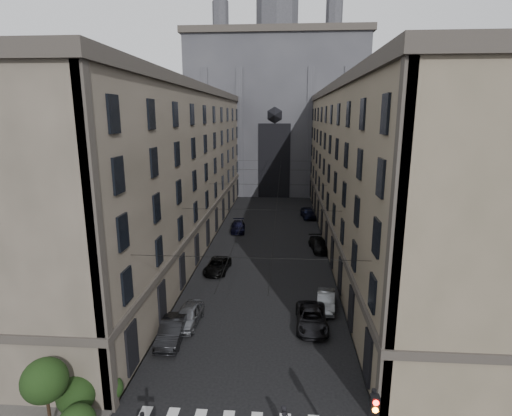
% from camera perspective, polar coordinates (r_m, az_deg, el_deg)
% --- Properties ---
extents(sidewalk_left, '(7.00, 80.00, 0.15)m').
position_cam_1_polar(sidewalk_left, '(51.69, -10.10, -4.47)').
color(sidewalk_left, '#383533').
rests_on(sidewalk_left, ground).
extents(sidewalk_right, '(7.00, 80.00, 0.15)m').
position_cam_1_polar(sidewalk_right, '(50.87, 13.60, -4.94)').
color(sidewalk_right, '#383533').
rests_on(sidewalk_right, ground).
extents(building_left, '(13.60, 60.60, 18.85)m').
position_cam_1_polar(building_left, '(50.52, -13.77, 5.73)').
color(building_left, '#4A4439').
rests_on(building_left, ground).
extents(building_right, '(13.60, 60.60, 18.85)m').
position_cam_1_polar(building_right, '(49.45, 17.55, 5.34)').
color(building_right, brown).
rests_on(building_right, ground).
extents(gothic_tower, '(35.00, 23.00, 58.00)m').
position_cam_1_polar(gothic_tower, '(86.71, 2.90, 14.64)').
color(gothic_tower, '#2D2D33').
rests_on(gothic_tower, ground).
extents(shrub_cluster, '(3.90, 4.40, 3.90)m').
position_cam_1_polar(shrub_cluster, '(24.15, -25.25, -22.97)').
color(shrub_cluster, black).
rests_on(shrub_cluster, sidewalk_left).
extents(tram_wires, '(14.00, 60.00, 0.43)m').
position_cam_1_polar(tram_wires, '(48.10, 1.69, 3.21)').
color(tram_wires, black).
rests_on(tram_wires, ground).
extents(car_left_near, '(1.94, 4.38, 1.47)m').
position_cam_1_polar(car_left_near, '(31.75, -9.65, -14.88)').
color(car_left_near, slate).
rests_on(car_left_near, ground).
extents(car_left_midnear, '(1.74, 4.55, 1.48)m').
position_cam_1_polar(car_left_midnear, '(29.94, -11.92, -16.81)').
color(car_left_midnear, black).
rests_on(car_left_midnear, ground).
extents(car_left_midfar, '(2.46, 4.75, 1.28)m').
position_cam_1_polar(car_left_midfar, '(41.09, -5.52, -8.19)').
color(car_left_midfar, black).
rests_on(car_left_midfar, ground).
extents(car_left_far, '(2.24, 4.71, 1.32)m').
position_cam_1_polar(car_left_far, '(54.63, -2.58, -2.67)').
color(car_left_far, black).
rests_on(car_left_far, ground).
extents(car_right_near, '(1.84, 4.19, 1.34)m').
position_cam_1_polar(car_right_near, '(34.14, 9.95, -12.90)').
color(car_right_near, gray).
rests_on(car_right_near, ground).
extents(car_right_midnear, '(2.36, 5.03, 1.39)m').
position_cam_1_polar(car_right_midnear, '(31.30, 7.94, -15.33)').
color(car_right_midnear, black).
rests_on(car_right_midnear, ground).
extents(car_right_midfar, '(2.56, 4.95, 1.37)m').
position_cam_1_polar(car_right_midfar, '(47.66, 9.01, -5.19)').
color(car_right_midfar, black).
rests_on(car_right_midfar, ground).
extents(car_right_far, '(2.47, 4.93, 1.61)m').
position_cam_1_polar(car_right_far, '(62.12, 7.44, -0.68)').
color(car_right_far, black).
rests_on(car_right_far, ground).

